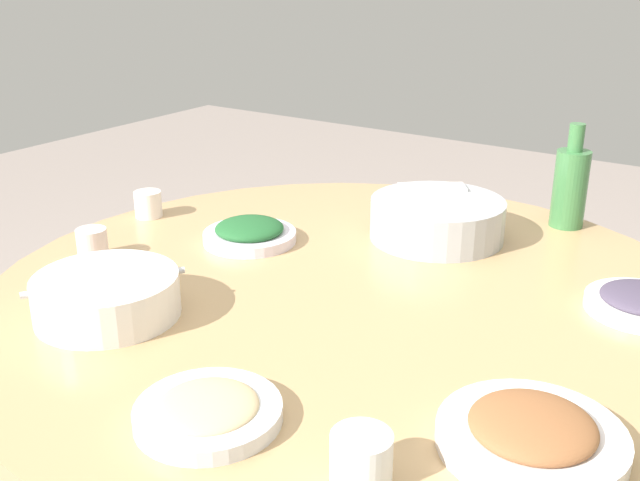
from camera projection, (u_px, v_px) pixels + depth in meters
round_dining_table at (349, 339)px, 1.44m from camera, size 1.37×1.37×0.72m
rice_bowl at (437, 218)px, 1.63m from camera, size 0.29×0.29×0.10m
soup_bowl at (107, 297)px, 1.28m from camera, size 0.25×0.25×0.07m
dish_stirfry at (532, 433)px, 0.94m from camera, size 0.24×0.24×0.05m
dish_greens at (250, 233)px, 1.61m from camera, size 0.20×0.20×0.05m
dish_noodles at (208, 411)px, 1.00m from camera, size 0.20×0.20×0.04m
green_bottle at (570, 186)px, 1.68m from camera, size 0.08×0.08×0.24m
tea_cup_near at (361, 458)px, 0.88m from camera, size 0.08×0.08×0.06m
tea_cup_far at (148, 204)px, 1.77m from camera, size 0.06×0.06×0.06m
tea_cup_side at (92, 244)px, 1.53m from camera, size 0.06×0.06×0.06m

